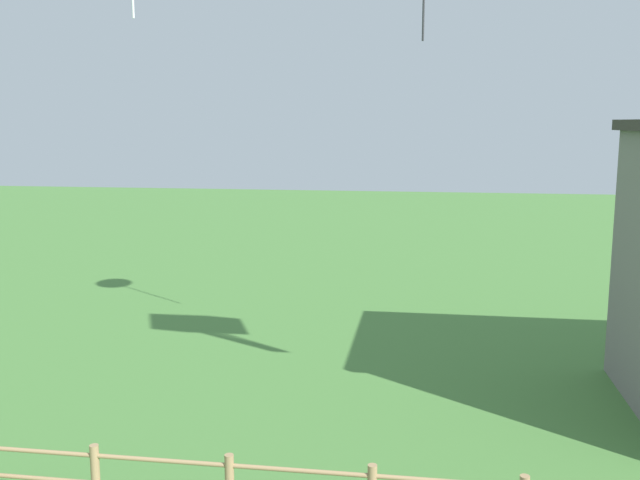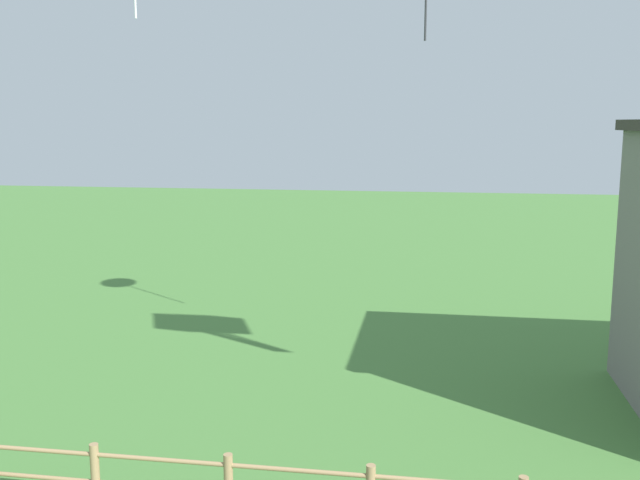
# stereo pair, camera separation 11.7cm
# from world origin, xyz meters

# --- Properties ---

